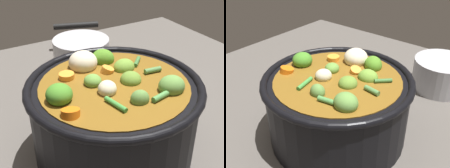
# 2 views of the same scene
# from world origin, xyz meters

# --- Properties ---
(ground_plane) EXTENTS (1.10, 1.10, 0.00)m
(ground_plane) POSITION_xyz_m (0.00, 0.00, 0.00)
(ground_plane) COLOR #514C47
(cooking_pot) EXTENTS (0.29, 0.29, 0.16)m
(cooking_pot) POSITION_xyz_m (0.00, 0.00, 0.07)
(cooking_pot) COLOR black
(cooking_pot) RESTS_ON ground_plane
(small_saucepan) EXTENTS (0.24, 0.19, 0.08)m
(small_saucepan) POSITION_xyz_m (0.32, -0.09, 0.04)
(small_saucepan) COLOR #ADADB2
(small_saucepan) RESTS_ON ground_plane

